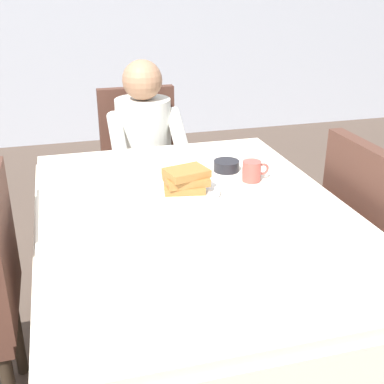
% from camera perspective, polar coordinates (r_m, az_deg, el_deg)
% --- Properties ---
extents(ground_plane, '(14.00, 14.00, 0.00)m').
position_cam_1_polar(ground_plane, '(2.21, 0.28, -19.64)').
color(ground_plane, brown).
extents(dining_table_main, '(1.12, 1.52, 0.74)m').
position_cam_1_polar(dining_table_main, '(1.83, 0.32, -4.57)').
color(dining_table_main, silver).
rests_on(dining_table_main, ground).
extents(chair_diner, '(0.44, 0.45, 0.93)m').
position_cam_1_polar(chair_diner, '(2.93, -5.83, 3.77)').
color(chair_diner, '#4C2D23').
rests_on(chair_diner, ground).
extents(diner_person, '(0.40, 0.43, 1.12)m').
position_cam_1_polar(diner_person, '(2.74, -5.37, 5.44)').
color(diner_person, silver).
rests_on(diner_person, ground).
extents(chair_right_side, '(0.45, 0.44, 0.93)m').
position_cam_1_polar(chair_right_side, '(2.20, 20.08, -4.56)').
color(chair_right_side, '#4C2D23').
rests_on(chair_right_side, ground).
extents(plate_breakfast, '(0.28, 0.28, 0.02)m').
position_cam_1_polar(plate_breakfast, '(1.92, -0.78, 0.07)').
color(plate_breakfast, white).
rests_on(plate_breakfast, dining_table_main).
extents(breakfast_stack, '(0.19, 0.16, 0.09)m').
position_cam_1_polar(breakfast_stack, '(1.90, -0.79, 1.43)').
color(breakfast_stack, '#A36B33').
rests_on(breakfast_stack, plate_breakfast).
extents(cup_coffee, '(0.11, 0.08, 0.08)m').
position_cam_1_polar(cup_coffee, '(2.04, 6.91, 2.40)').
color(cup_coffee, '#B24C42').
rests_on(cup_coffee, dining_table_main).
extents(bowl_butter, '(0.11, 0.11, 0.04)m').
position_cam_1_polar(bowl_butter, '(2.15, 3.96, 3.02)').
color(bowl_butter, black).
rests_on(bowl_butter, dining_table_main).
extents(fork_left_of_plate, '(0.02, 0.18, 0.00)m').
position_cam_1_polar(fork_left_of_plate, '(1.87, -6.27, -0.94)').
color(fork_left_of_plate, silver).
rests_on(fork_left_of_plate, dining_table_main).
extents(knife_right_of_plate, '(0.03, 0.20, 0.00)m').
position_cam_1_polar(knife_right_of_plate, '(1.96, 4.76, 0.28)').
color(knife_right_of_plate, silver).
rests_on(knife_right_of_plate, dining_table_main).
extents(spoon_near_edge, '(0.15, 0.02, 0.00)m').
position_cam_1_polar(spoon_near_edge, '(1.65, 2.13, -4.24)').
color(spoon_near_edge, silver).
rests_on(spoon_near_edge, dining_table_main).
extents(napkin_folded, '(0.18, 0.13, 0.01)m').
position_cam_1_polar(napkin_folded, '(1.70, -10.24, -3.74)').
color(napkin_folded, white).
rests_on(napkin_folded, dining_table_main).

